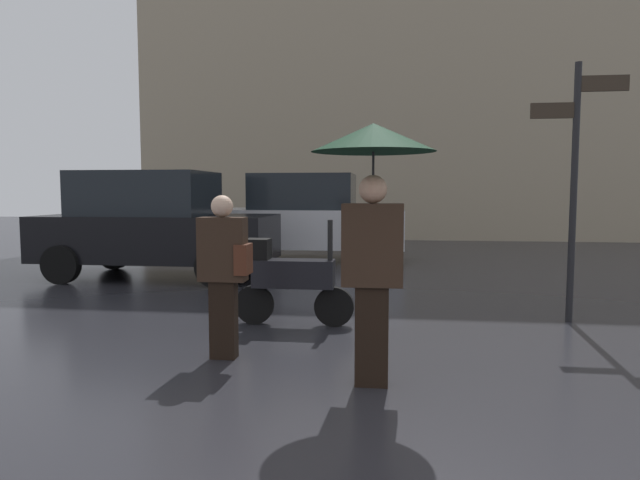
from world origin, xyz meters
TOP-DOWN VIEW (x-y plane):
  - pedestrian_with_umbrella at (-1.00, 2.38)m, footprint 0.98×0.98m
  - pedestrian_with_bag at (-2.39, 2.95)m, footprint 0.47×0.24m
  - parked_scooter at (-2.02, 4.31)m, footprint 1.40×0.32m
  - parked_car_left at (-5.11, 7.62)m, footprint 4.14×2.02m
  - parked_car_right at (-2.69, 10.51)m, footprint 4.09×2.06m
  - street_signpost at (1.28, 4.91)m, footprint 1.08×0.08m
  - building_block at (0.00, 17.09)m, footprint 18.53×2.01m

SIDE VIEW (x-z plane):
  - parked_scooter at x=-2.02m, z-range -0.06..1.17m
  - pedestrian_with_bag at x=-2.39m, z-range 0.10..1.63m
  - parked_car_left at x=-5.11m, z-range 0.01..1.93m
  - parked_car_right at x=-2.69m, z-range 0.01..1.96m
  - pedestrian_with_umbrella at x=-1.00m, z-range 0.57..2.66m
  - street_signpost at x=1.28m, z-range 0.32..3.38m
  - building_block at x=0.00m, z-range 0.00..14.72m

